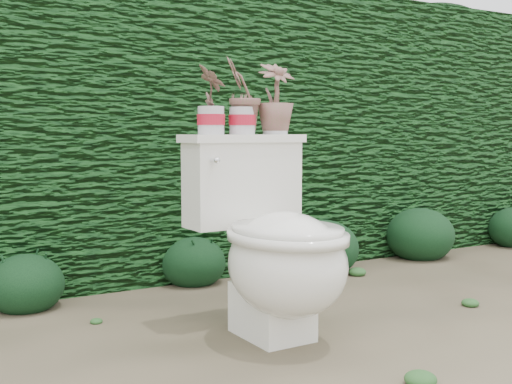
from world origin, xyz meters
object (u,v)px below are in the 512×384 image
toilet (275,246)px  potted_plant_left (211,102)px  potted_plant_right (275,100)px  potted_plant_center (242,98)px

toilet → potted_plant_left: potted_plant_left is taller
potted_plant_left → potted_plant_right: 0.30m
potted_plant_right → potted_plant_left: bearing=-179.3°
toilet → potted_plant_center: (-0.01, 0.24, 0.57)m
potted_plant_left → potted_plant_right: bearing=-85.1°
toilet → potted_plant_right: size_ratio=2.76×
toilet → potted_plant_right: 0.63m
potted_plant_center → potted_plant_left: bearing=-22.3°
potted_plant_left → potted_plant_right: potted_plant_right is taller
potted_plant_left → potted_plant_center: (0.14, 0.00, 0.02)m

